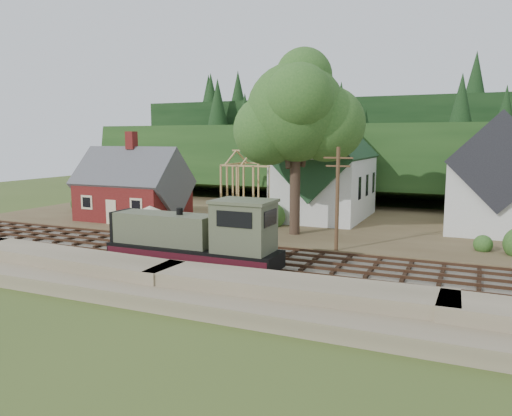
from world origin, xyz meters
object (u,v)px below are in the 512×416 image
at_px(locomotive, 199,239).
at_px(car_blue, 238,228).
at_px(car_green, 109,210).
at_px(patio_set, 150,210).

xyz_separation_m(locomotive, car_blue, (-2.56, 11.13, -1.24)).
relative_size(car_blue, car_green, 0.85).
bearing_deg(car_blue, car_green, 150.23).
distance_m(locomotive, patio_set, 13.10).
bearing_deg(locomotive, patio_set, 139.54).
distance_m(locomotive, car_blue, 11.49).
bearing_deg(car_green, patio_set, -143.34).
bearing_deg(car_green, locomotive, -147.79).
height_order(locomotive, patio_set, locomotive).
distance_m(car_blue, patio_set, 8.00).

